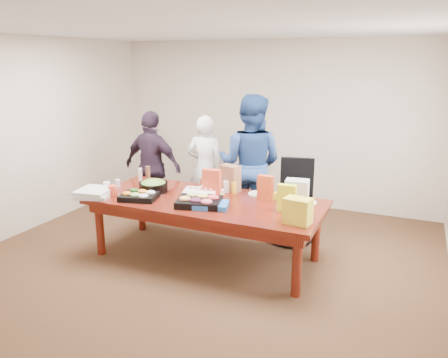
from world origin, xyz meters
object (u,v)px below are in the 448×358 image
at_px(sheet_cake, 200,192).
at_px(person_center, 206,168).
at_px(person_right, 250,164).
at_px(salad_bowl, 153,187).
at_px(office_chair, 292,204).
at_px(conference_table, 206,229).

bearing_deg(sheet_cake, person_center, 96.74).
bearing_deg(person_right, salad_bowl, 45.97).
bearing_deg(sheet_cake, person_right, 57.13).
bearing_deg(person_center, salad_bowl, 76.19).
height_order(office_chair, salad_bowl, office_chair).
bearing_deg(person_right, conference_table, 78.42).
xyz_separation_m(office_chair, salad_bowl, (-1.57, -0.87, 0.28)).
relative_size(conference_table, sheet_cake, 7.01).
bearing_deg(sheet_cake, conference_table, -59.90).
distance_m(conference_table, person_right, 1.25).
height_order(office_chair, person_center, person_center).
bearing_deg(person_right, sheet_cake, 69.63).
distance_m(person_center, person_right, 0.78).
relative_size(office_chair, salad_bowl, 2.91).
bearing_deg(person_center, office_chair, 160.45).
xyz_separation_m(office_chair, person_right, (-0.67, 0.20, 0.43)).
bearing_deg(person_center, conference_table, 109.54).
bearing_deg(office_chair, sheet_cake, -153.00).
bearing_deg(salad_bowl, office_chair, 28.92).
bearing_deg(office_chair, salad_bowl, -162.79).
height_order(conference_table, salad_bowl, salad_bowl).
xyz_separation_m(conference_table, salad_bowl, (-0.75, 0.03, 0.43)).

